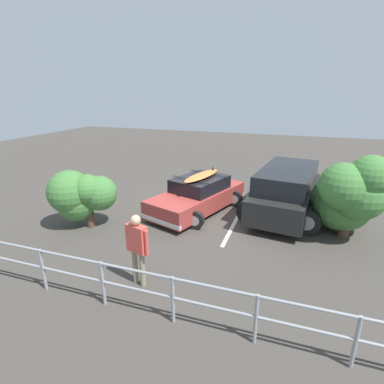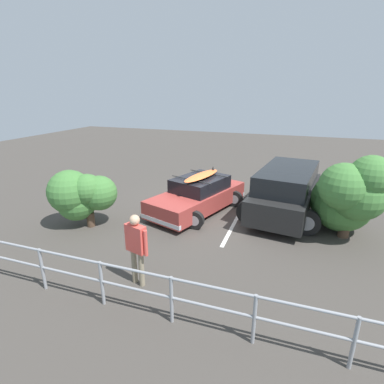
{
  "view_description": "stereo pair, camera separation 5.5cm",
  "coord_description": "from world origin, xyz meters",
  "px_view_note": "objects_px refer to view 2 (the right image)",
  "views": [
    {
      "loc": [
        -3.17,
        10.11,
        4.35
      ],
      "look_at": [
        0.14,
        0.7,
        0.95
      ],
      "focal_mm": 28.0,
      "sensor_mm": 36.0,
      "label": 1
    },
    {
      "loc": [
        -3.22,
        10.09,
        4.35
      ],
      "look_at": [
        0.14,
        0.7,
        0.95
      ],
      "focal_mm": 28.0,
      "sensor_mm": 36.0,
      "label": 2
    }
  ],
  "objects_px": {
    "person_bystander": "(136,244)",
    "bush_near_left": "(80,195)",
    "bush_near_right": "(350,194)",
    "sedan_car": "(198,195)",
    "suv_car": "(286,191)"
  },
  "relations": [
    {
      "from": "person_bystander",
      "to": "bush_near_left",
      "type": "xyz_separation_m",
      "value": [
        3.34,
        -2.22,
        0.05
      ]
    },
    {
      "from": "suv_car",
      "to": "sedan_car",
      "type": "bearing_deg",
      "value": 13.64
    },
    {
      "from": "sedan_car",
      "to": "bush_near_right",
      "type": "bearing_deg",
      "value": 174.1
    },
    {
      "from": "suv_car",
      "to": "bush_near_right",
      "type": "distance_m",
      "value": 2.28
    },
    {
      "from": "sedan_car",
      "to": "suv_car",
      "type": "distance_m",
      "value": 3.22
    },
    {
      "from": "person_bystander",
      "to": "bush_near_right",
      "type": "bearing_deg",
      "value": -138.5
    },
    {
      "from": "suv_car",
      "to": "person_bystander",
      "type": "relative_size",
      "value": 2.77
    },
    {
      "from": "sedan_car",
      "to": "person_bystander",
      "type": "xyz_separation_m",
      "value": [
        -0.12,
        4.78,
        0.45
      ]
    },
    {
      "from": "sedan_car",
      "to": "bush_near_left",
      "type": "distance_m",
      "value": 4.14
    },
    {
      "from": "person_bystander",
      "to": "bush_near_right",
      "type": "distance_m",
      "value": 6.45
    },
    {
      "from": "person_bystander",
      "to": "bush_near_right",
      "type": "height_order",
      "value": "bush_near_right"
    },
    {
      "from": "bush_near_left",
      "to": "bush_near_right",
      "type": "bearing_deg",
      "value": -165.89
    },
    {
      "from": "bush_near_left",
      "to": "person_bystander",
      "type": "bearing_deg",
      "value": 146.45
    },
    {
      "from": "person_bystander",
      "to": "bush_near_left",
      "type": "height_order",
      "value": "bush_near_left"
    },
    {
      "from": "sedan_car",
      "to": "bush_near_left",
      "type": "relative_size",
      "value": 2.13
    }
  ]
}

